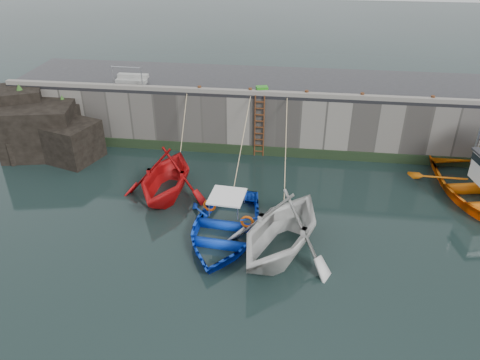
# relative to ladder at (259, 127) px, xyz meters

# --- Properties ---
(ground) EXTENTS (120.00, 120.00, 0.00)m
(ground) POSITION_rel_ladder_xyz_m (2.00, -9.91, -1.59)
(ground) COLOR black
(ground) RESTS_ON ground
(quay_back) EXTENTS (30.00, 5.00, 3.00)m
(quay_back) POSITION_rel_ladder_xyz_m (2.00, 2.59, -0.09)
(quay_back) COLOR slate
(quay_back) RESTS_ON ground
(road_back) EXTENTS (30.00, 5.00, 0.16)m
(road_back) POSITION_rel_ladder_xyz_m (2.00, 2.59, 1.49)
(road_back) COLOR black
(road_back) RESTS_ON quay_back
(kerb_back) EXTENTS (30.00, 0.30, 0.20)m
(kerb_back) POSITION_rel_ladder_xyz_m (2.00, 0.24, 1.67)
(kerb_back) COLOR slate
(kerb_back) RESTS_ON road_back
(algae_back) EXTENTS (30.00, 0.08, 0.50)m
(algae_back) POSITION_rel_ladder_xyz_m (2.00, 0.05, -1.34)
(algae_back) COLOR black
(algae_back) RESTS_ON ground
(rock_outcrop) EXTENTS (5.85, 4.24, 3.41)m
(rock_outcrop) POSITION_rel_ladder_xyz_m (-10.92, -0.80, -0.33)
(rock_outcrop) COLOR black
(rock_outcrop) RESTS_ON ground
(ladder) EXTENTS (0.51, 0.08, 3.20)m
(ladder) POSITION_rel_ladder_xyz_m (0.00, 0.00, 0.00)
(ladder) COLOR #3F1E0F
(ladder) RESTS_ON ground
(boat_near_white) EXTENTS (4.16, 4.76, 2.42)m
(boat_near_white) POSITION_rel_ladder_xyz_m (-3.66, -4.24, -1.59)
(boat_near_white) COLOR red
(boat_near_white) RESTS_ON ground
(boat_near_white_rope) EXTENTS (0.04, 3.18, 3.10)m
(boat_near_white_rope) POSITION_rel_ladder_xyz_m (-3.66, -0.83, -1.59)
(boat_near_white_rope) COLOR tan
(boat_near_white_rope) RESTS_ON ground
(boat_near_blue) EXTENTS (4.31, 5.72, 1.12)m
(boat_near_blue) POSITION_rel_ladder_xyz_m (-0.68, -6.84, -1.59)
(boat_near_blue) COLOR #0D3ACB
(boat_near_blue) RESTS_ON ground
(boat_near_blue_rope) EXTENTS (0.04, 5.13, 3.10)m
(boat_near_blue_rope) POSITION_rel_ladder_xyz_m (-0.68, -2.13, -1.59)
(boat_near_blue_rope) COLOR tan
(boat_near_blue_rope) RESTS_ON ground
(boat_near_blacktrim) EXTENTS (6.10, 6.48, 2.72)m
(boat_near_blacktrim) POSITION_rel_ladder_xyz_m (1.52, -7.66, -1.59)
(boat_near_blacktrim) COLOR silver
(boat_near_blacktrim) RESTS_ON ground
(boat_near_blacktrim_rope) EXTENTS (0.04, 5.85, 3.10)m
(boat_near_blacktrim_rope) POSITION_rel_ladder_xyz_m (1.52, -2.54, -1.59)
(boat_near_blacktrim_rope) COLOR tan
(boat_near_blacktrim_rope) RESTS_ON ground
(fish_crate) EXTENTS (0.64, 0.52, 0.32)m
(fish_crate) POSITION_rel_ladder_xyz_m (0.05, 0.52, 1.73)
(fish_crate) COLOR #227A16
(fish_crate) RESTS_ON road_back
(railing) EXTENTS (1.60, 1.05, 1.00)m
(railing) POSITION_rel_ladder_xyz_m (-6.75, 1.33, 1.77)
(railing) COLOR #A5A8AD
(railing) RESTS_ON road_back
(bollard_a) EXTENTS (0.18, 0.18, 0.28)m
(bollard_a) POSITION_rel_ladder_xyz_m (-3.00, 0.34, 1.71)
(bollard_a) COLOR #3F1E0F
(bollard_a) RESTS_ON road_back
(bollard_b) EXTENTS (0.18, 0.18, 0.28)m
(bollard_b) POSITION_rel_ladder_xyz_m (-0.50, 0.34, 1.71)
(bollard_b) COLOR #3F1E0F
(bollard_b) RESTS_ON road_back
(bollard_c) EXTENTS (0.18, 0.18, 0.28)m
(bollard_c) POSITION_rel_ladder_xyz_m (2.20, 0.34, 1.71)
(bollard_c) COLOR #3F1E0F
(bollard_c) RESTS_ON road_back
(bollard_d) EXTENTS (0.18, 0.18, 0.28)m
(bollard_d) POSITION_rel_ladder_xyz_m (4.80, 0.34, 1.71)
(bollard_d) COLOR #3F1E0F
(bollard_d) RESTS_ON road_back
(bollard_e) EXTENTS (0.18, 0.18, 0.28)m
(bollard_e) POSITION_rel_ladder_xyz_m (8.00, 0.34, 1.71)
(bollard_e) COLOR #3F1E0F
(bollard_e) RESTS_ON road_back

